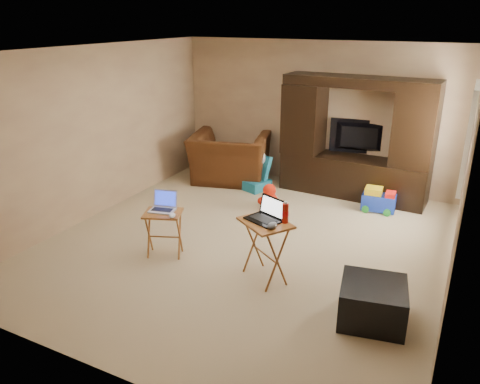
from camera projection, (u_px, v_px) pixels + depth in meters
The scene contains 22 objects.
floor at pixel (247, 243), 6.33m from camera, with size 5.50×5.50×0.00m, color #CEBC8F.
ceiling at pixel (248, 50), 5.44m from camera, with size 5.50×5.50×0.00m, color silver.
wall_back at pixel (316, 115), 8.18m from camera, with size 5.00×5.00×0.00m, color tan.
wall_front at pixel (91, 242), 3.59m from camera, with size 5.00×5.00×0.00m, color tan.
wall_left at pixel (96, 133), 6.93m from camera, with size 5.50×5.50×0.00m, color tan.
wall_right at pixel (464, 184), 4.83m from camera, with size 5.50×5.50×0.00m, color tan.
window_pane at pixel (470, 137), 6.08m from camera, with size 1.20×1.20×0.00m, color white.
window_frame at pixel (469, 137), 6.09m from camera, with size 0.06×1.14×1.34m, color white.
entertainment_center at pixel (356, 138), 7.65m from camera, with size 2.42×0.61×1.98m, color black.
television at pixel (359, 138), 7.86m from camera, with size 1.01×0.13×0.58m, color black.
recliner at pixel (230, 158), 8.52m from camera, with size 1.36×1.19×0.88m, color #49240F.
child_rocker at pixel (255, 173), 8.17m from camera, with size 0.45×0.51×0.60m, color #16627B, non-canonical shape.
plush_toy at pixel (269, 197), 7.33m from camera, with size 0.38×0.32×0.43m, color red, non-canonical shape.
push_toy at pixel (379, 199), 7.28m from camera, with size 0.51×0.37×0.39m, color #1835C3, non-canonical shape.
ottoman at pixel (372, 302), 4.65m from camera, with size 0.63×0.63×0.41m, color black.
tray_table_left at pixel (164, 234), 5.90m from camera, with size 0.46×0.36×0.59m, color #A96E28.
tray_table_right at pixel (265, 251), 5.34m from camera, with size 0.56×0.45×0.72m, color #955324.
laptop_left at pixel (162, 202), 5.79m from camera, with size 0.31×0.26×0.24m, color #B5B5BA.
laptop_right at pixel (263, 211), 5.20m from camera, with size 0.38×0.31×0.24m, color black.
mouse_left at pixel (172, 215), 5.65m from camera, with size 0.08×0.12×0.05m, color white.
mouse_right at pixel (272, 226), 5.05m from camera, with size 0.09×0.15×0.06m, color #45454B.
water_bottle at pixel (285, 213), 5.16m from camera, with size 0.07×0.07×0.22m, color #B6190B.
Camera 1 is at (2.47, -5.10, 2.89)m, focal length 35.00 mm.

